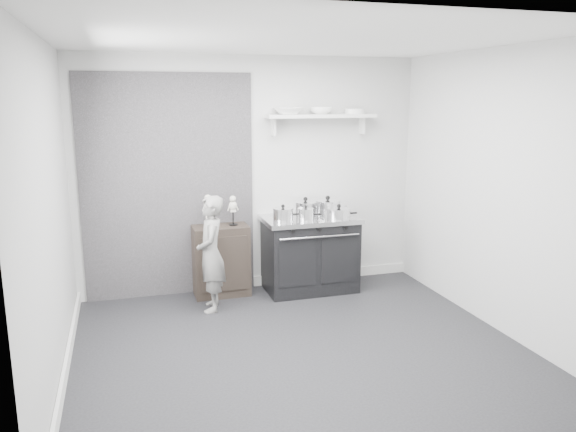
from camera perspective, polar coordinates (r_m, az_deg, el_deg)
name	(u,v)px	position (r m, az deg, el deg)	size (l,w,h in m)	color
ground	(298,348)	(5.24, 1.06, -13.26)	(4.00, 4.00, 0.00)	black
room_shell	(284,167)	(4.89, -0.39, 4.98)	(4.02, 3.62, 2.71)	#B5B5B2
wall_shelf	(321,117)	(6.59, 3.35, 10.01)	(1.30, 0.26, 0.24)	silver
stove	(310,253)	(6.58, 2.24, -3.81)	(1.09, 0.68, 0.88)	black
side_cabinet	(221,260)	(6.47, -6.81, -4.51)	(0.62, 0.36, 0.81)	black
child	(211,254)	(5.97, -7.83, -3.82)	(0.45, 0.30, 1.24)	slate
pot_front_left	(283,214)	(6.25, -0.50, 0.17)	(0.32, 0.23, 0.19)	silver
pot_back_left	(305,208)	(6.56, 1.79, 0.81)	(0.38, 0.30, 0.22)	silver
pot_back_right	(328,207)	(6.62, 4.05, 0.91)	(0.39, 0.31, 0.22)	silver
pot_front_right	(339,213)	(6.41, 5.18, 0.28)	(0.36, 0.27, 0.17)	silver
pot_front_center	(306,214)	(6.29, 1.83, 0.17)	(0.27, 0.18, 0.17)	silver
skeleton_full	(208,208)	(6.31, -8.11, 0.77)	(0.12, 0.08, 0.42)	beige
skeleton_torso	(233,208)	(6.36, -5.61, 0.78)	(0.11, 0.07, 0.39)	beige
bowl_large	(288,111)	(6.46, 0.01, 10.62)	(0.32, 0.32, 0.08)	white
bowl_small	(321,111)	(6.58, 3.41, 10.63)	(0.25, 0.25, 0.08)	white
plate_stack	(355,111)	(6.74, 6.79, 10.52)	(0.23, 0.23, 0.06)	silver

